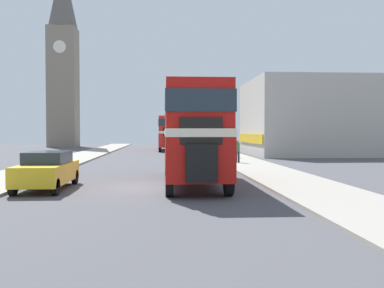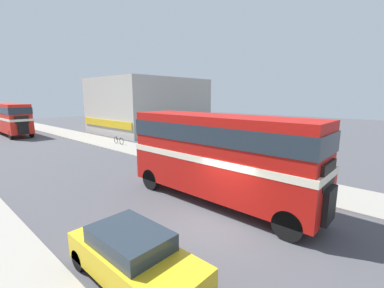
{
  "view_description": "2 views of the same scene",
  "coord_description": "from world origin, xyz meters",
  "px_view_note": "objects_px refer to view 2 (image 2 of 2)",
  "views": [
    {
      "loc": [
        0.82,
        -17.96,
        2.36
      ],
      "look_at": [
        2.1,
        1.34,
        1.78
      ],
      "focal_mm": 40.0,
      "sensor_mm": 36.0,
      "label": 1
    },
    {
      "loc": [
        -7.52,
        -5.67,
        5.1
      ],
      "look_at": [
        2.1,
        3.02,
        2.67
      ],
      "focal_mm": 24.0,
      "sensor_mm": 36.0,
      "label": 2
    }
  ],
  "objects_px": {
    "double_decker_bus": "(219,151)",
    "car_parked_near": "(134,257)",
    "bus_distant": "(9,116)",
    "bicycle_on_pavement": "(119,140)",
    "pedestrian_walking": "(144,143)"
  },
  "relations": [
    {
      "from": "double_decker_bus",
      "to": "car_parked_near",
      "type": "relative_size",
      "value": 2.27
    },
    {
      "from": "double_decker_bus",
      "to": "bus_distant",
      "type": "distance_m",
      "value": 33.65
    },
    {
      "from": "car_parked_near",
      "to": "pedestrian_walking",
      "type": "distance_m",
      "value": 16.15
    },
    {
      "from": "double_decker_bus",
      "to": "bicycle_on_pavement",
      "type": "relative_size",
      "value": 5.58
    },
    {
      "from": "bus_distant",
      "to": "double_decker_bus",
      "type": "bearing_deg",
      "value": -88.92
    },
    {
      "from": "pedestrian_walking",
      "to": "double_decker_bus",
      "type": "bearing_deg",
      "value": -109.85
    },
    {
      "from": "bus_distant",
      "to": "car_parked_near",
      "type": "height_order",
      "value": "bus_distant"
    },
    {
      "from": "double_decker_bus",
      "to": "pedestrian_walking",
      "type": "xyz_separation_m",
      "value": [
        4.0,
        11.08,
        -1.47
      ]
    },
    {
      "from": "car_parked_near",
      "to": "pedestrian_walking",
      "type": "height_order",
      "value": "pedestrian_walking"
    },
    {
      "from": "double_decker_bus",
      "to": "bicycle_on_pavement",
      "type": "distance_m",
      "value": 17.51
    },
    {
      "from": "double_decker_bus",
      "to": "bicycle_on_pavement",
      "type": "height_order",
      "value": "double_decker_bus"
    },
    {
      "from": "double_decker_bus",
      "to": "bicycle_on_pavement",
      "type": "xyz_separation_m",
      "value": [
        4.97,
        16.66,
        -2.04
      ]
    },
    {
      "from": "double_decker_bus",
      "to": "pedestrian_walking",
      "type": "distance_m",
      "value": 11.87
    },
    {
      "from": "bicycle_on_pavement",
      "to": "pedestrian_walking",
      "type": "bearing_deg",
      "value": -99.83
    },
    {
      "from": "pedestrian_walking",
      "to": "bicycle_on_pavement",
      "type": "distance_m",
      "value": 5.7
    }
  ]
}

